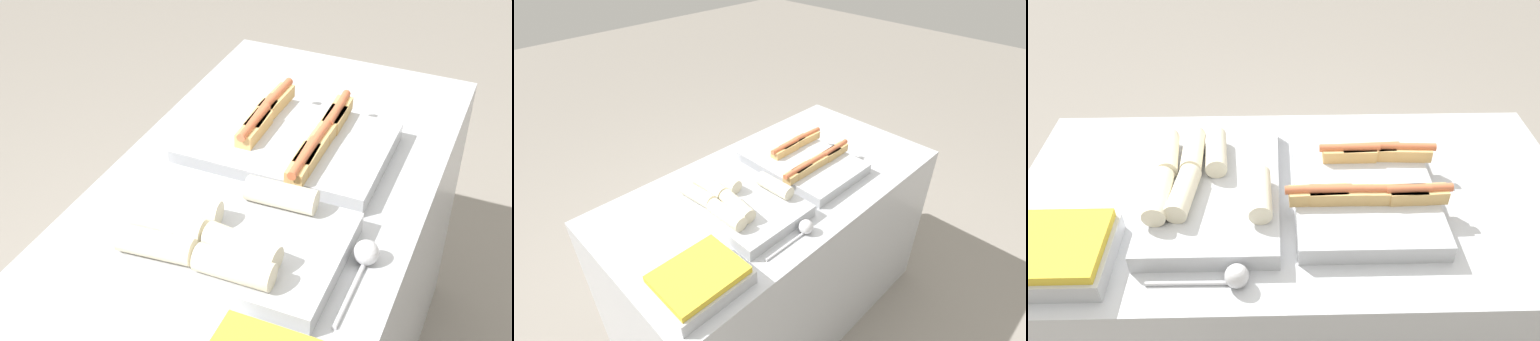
# 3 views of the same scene
# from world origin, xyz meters

# --- Properties ---
(counter) EXTENTS (1.52, 0.77, 0.86)m
(counter) POSITION_xyz_m (0.00, 0.00, 0.43)
(counter) COLOR #B7BABF
(counter) RESTS_ON ground_plane
(tray_hotdogs) EXTENTS (0.42, 0.50, 0.10)m
(tray_hotdogs) POSITION_xyz_m (0.18, -0.00, 0.89)
(tray_hotdogs) COLOR #B7BABF
(tray_hotdogs) RESTS_ON counter
(tray_wraps) EXTENTS (0.34, 0.53, 0.11)m
(tray_wraps) POSITION_xyz_m (-0.23, 0.00, 0.89)
(tray_wraps) COLOR #B7BABF
(tray_wraps) RESTS_ON counter
(serving_spoon_near) EXTENTS (0.23, 0.06, 0.06)m
(serving_spoon_near) POSITION_xyz_m (-0.15, -0.30, 0.88)
(serving_spoon_near) COLOR silver
(serving_spoon_near) RESTS_ON counter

